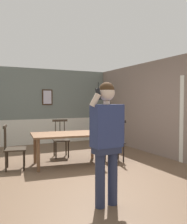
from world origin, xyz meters
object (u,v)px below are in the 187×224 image
Objects in this scene: chair_near_window at (13,148)px; chair_by_doorway at (116,141)px; dining_table at (68,137)px; chair_at_table_head at (61,139)px; person_figure at (107,134)px.

chair_by_doorway is (2.40, -0.31, 0.02)m from chair_near_window.
dining_table is 1.22m from chair_by_doorway.
chair_at_table_head is at bearing 82.80° from dining_table.
person_figure is (-0.38, -3.20, 0.54)m from chair_at_table_head.
person_figure is at bearing 157.14° from chair_by_doorway.
dining_table is 1.77× the size of chair_at_table_head.
dining_table is 2.39m from person_figure.
dining_table is 1.22m from chair_near_window.
chair_at_table_head is (-1.09, 1.01, -0.01)m from chair_by_doorway.
person_figure is at bearing 31.84° from chair_near_window.
dining_table is at bearing 93.78° from chair_by_doorway.
chair_by_doorway is 1.03× the size of chair_at_table_head.
chair_near_window is 0.95× the size of chair_by_doorway.
chair_at_table_head is at bearing -100.42° from person_figure.
chair_at_table_head is 0.57× the size of person_figure.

